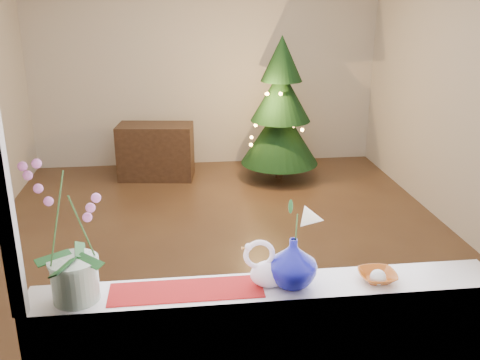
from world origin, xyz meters
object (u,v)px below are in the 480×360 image
at_px(swan, 271,264).
at_px(side_table, 156,151).
at_px(blue_vase, 293,259).
at_px(amber_dish, 377,277).
at_px(xmas_tree, 281,109).
at_px(paperweight, 378,277).
at_px(orchid_pot, 69,233).

bearing_deg(swan, side_table, 89.74).
xyz_separation_m(blue_vase, amber_dish, (0.41, -0.01, -0.12)).
xyz_separation_m(amber_dish, xmas_tree, (0.34, 4.13, -0.07)).
bearing_deg(paperweight, xmas_tree, 85.19).
bearing_deg(side_table, orchid_pot, -85.17).
xyz_separation_m(blue_vase, paperweight, (0.40, -0.04, -0.10)).
bearing_deg(orchid_pot, swan, 0.85).
xyz_separation_m(amber_dish, side_table, (-1.18, 4.32, -0.60)).
relative_size(blue_vase, paperweight, 3.61).
distance_m(blue_vase, paperweight, 0.41).
bearing_deg(paperweight, blue_vase, 173.72).
bearing_deg(side_table, xmas_tree, 0.33).
relative_size(amber_dish, xmas_tree, 0.09).
relative_size(orchid_pot, amber_dish, 4.29).
height_order(orchid_pot, side_table, orchid_pot).
bearing_deg(xmas_tree, swan, -101.65).
height_order(blue_vase, xmas_tree, xmas_tree).
height_order(amber_dish, side_table, amber_dish).
relative_size(blue_vase, xmas_tree, 0.16).
xyz_separation_m(swan, amber_dish, (0.51, -0.02, -0.09)).
relative_size(orchid_pot, blue_vase, 2.39).
distance_m(orchid_pot, side_table, 4.41).
bearing_deg(side_table, amber_dish, -67.21).
relative_size(orchid_pot, swan, 2.49).
bearing_deg(blue_vase, paperweight, -6.28).
bearing_deg(blue_vase, swan, 175.05).
relative_size(orchid_pot, paperweight, 8.64).
distance_m(blue_vase, amber_dish, 0.42).
distance_m(amber_dish, side_table, 4.52).
relative_size(swan, amber_dish, 1.72).
height_order(swan, blue_vase, blue_vase).
bearing_deg(amber_dish, paperweight, -108.02).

